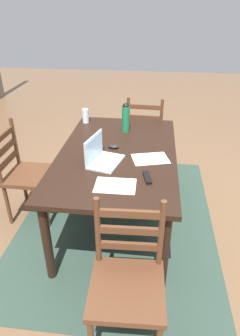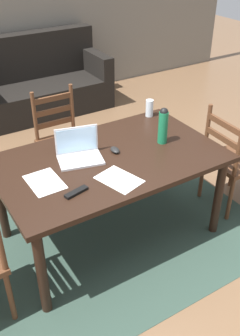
{
  "view_description": "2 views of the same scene",
  "coord_description": "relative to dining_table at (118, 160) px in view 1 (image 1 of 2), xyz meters",
  "views": [
    {
      "loc": [
        -2.32,
        -0.3,
        1.93
      ],
      "look_at": [
        -0.02,
        -0.02,
        0.6
      ],
      "focal_mm": 31.74,
      "sensor_mm": 36.0,
      "label": 1
    },
    {
      "loc": [
        -1.24,
        -2.16,
        2.25
      ],
      "look_at": [
        0.09,
        -0.01,
        0.63
      ],
      "focal_mm": 41.63,
      "sensor_mm": 36.0,
      "label": 2
    }
  ],
  "objects": [
    {
      "name": "tv_remote",
      "position": [
        -0.41,
        -0.28,
        0.09
      ],
      "size": [
        0.18,
        0.08,
        0.02
      ],
      "primitive_type": "cube",
      "rotation": [
        0.0,
        0.0,
        1.79
      ],
      "color": "black",
      "rests_on": "dining_table"
    },
    {
      "name": "water_bottle",
      "position": [
        0.47,
        -0.02,
        0.24
      ],
      "size": [
        0.08,
        0.08,
        0.3
      ],
      "color": "#197247",
      "rests_on": "dining_table"
    },
    {
      "name": "area_rug",
      "position": [
        0.0,
        0.0,
        -0.66
      ],
      "size": [
        2.44,
        1.86,
        0.01
      ],
      "primitive_type": "cube",
      "color": "#2D4238",
      "rests_on": "ground"
    },
    {
      "name": "ground_plane",
      "position": [
        0.0,
        0.0,
        -0.67
      ],
      "size": [
        14.0,
        14.0,
        0.0
      ],
      "primitive_type": "plane",
      "color": "brown"
    },
    {
      "name": "computer_mouse",
      "position": [
        0.08,
        0.05,
        0.1
      ],
      "size": [
        0.07,
        0.1,
        0.03
      ],
      "primitive_type": "ellipsoid",
      "rotation": [
        0.0,
        0.0,
        -0.09
      ],
      "color": "black",
      "rests_on": "dining_table"
    },
    {
      "name": "paper_stack_left",
      "position": [
        -0.54,
        -0.05,
        0.09
      ],
      "size": [
        0.21,
        0.3,
        0.0
      ],
      "primitive_type": "cube",
      "rotation": [
        0.0,
        0.0,
        0.01
      ],
      "color": "white",
      "rests_on": "dining_table"
    },
    {
      "name": "paper_stack_right",
      "position": [
        -0.09,
        -0.29,
        0.09
      ],
      "size": [
        0.28,
        0.34,
        0.0
      ],
      "primitive_type": "cube",
      "rotation": [
        0.0,
        0.0,
        0.28
      ],
      "color": "white",
      "rests_on": "dining_table"
    },
    {
      "name": "chair_far_head",
      "position": [
        0.0,
        0.88,
        -0.2
      ],
      "size": [
        0.44,
        0.44,
        0.95
      ],
      "color": "#56331E",
      "rests_on": "ground"
    },
    {
      "name": "drinking_glass",
      "position": [
        0.67,
        0.43,
        0.16
      ],
      "size": [
        0.07,
        0.07,
        0.15
      ],
      "primitive_type": "cylinder",
      "color": "silver",
      "rests_on": "dining_table"
    },
    {
      "name": "dining_table",
      "position": [
        0.0,
        0.0,
        0.0
      ],
      "size": [
        1.68,
        1.02,
        0.75
      ],
      "color": "black",
      "rests_on": "ground"
    },
    {
      "name": "laptop",
      "position": [
        -0.2,
        0.11,
        0.14
      ],
      "size": [
        0.36,
        0.29,
        0.23
      ],
      "color": "silver",
      "rests_on": "dining_table"
    },
    {
      "name": "chair_left_near",
      "position": [
        -1.13,
        -0.2,
        -0.2
      ],
      "size": [
        0.46,
        0.46,
        0.95
      ],
      "color": "#56331E",
      "rests_on": "ground"
    },
    {
      "name": "chair_right_near",
      "position": [
        1.13,
        -0.2,
        -0.2
      ],
      "size": [
        0.46,
        0.46,
        0.95
      ],
      "color": "#56331E",
      "rests_on": "ground"
    }
  ]
}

